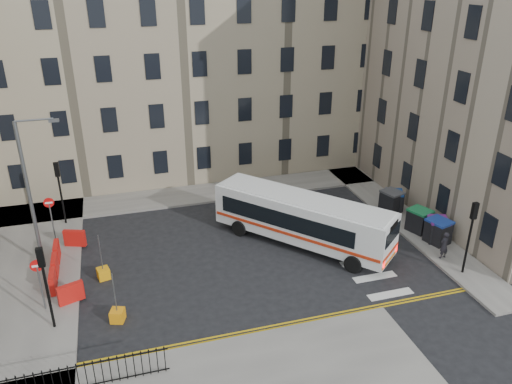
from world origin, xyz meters
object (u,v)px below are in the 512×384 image
wheelie_bin_a (438,231)px  bollard_chevron (118,315)px  streetlamp (29,193)px  bus (302,218)px  wheelie_bin_d (391,201)px  wheelie_bin_c (419,220)px  bollard_yellow (104,273)px  wheelie_bin_e (394,201)px  wheelie_bin_b (437,229)px  pedestrian (444,245)px

wheelie_bin_a → bollard_chevron: (-18.41, -1.88, -0.58)m
streetlamp → bus: size_ratio=0.83×
wheelie_bin_a → wheelie_bin_d: bearing=79.5°
wheelie_bin_c → bollard_yellow: wheelie_bin_c is taller
bus → bollard_yellow: bus is taller
wheelie_bin_e → bollard_yellow: 18.95m
wheelie_bin_c → bollard_chevron: 18.48m
wheelie_bin_b → wheelie_bin_c: 1.38m
streetlamp → bollard_yellow: streetlamp is taller
bus → pedestrian: bearing=-70.7°
bollard_yellow → wheelie_bin_a: bearing=-5.7°
wheelie_bin_b → wheelie_bin_e: (-0.31, 4.34, -0.04)m
wheelie_bin_c → wheelie_bin_d: 2.90m
wheelie_bin_a → wheelie_bin_e: (-0.22, 4.57, -0.05)m
bollard_yellow → wheelie_bin_e: bearing=8.1°
bus → wheelie_bin_e: 7.79m
streetlamp → wheelie_bin_d: streetlamp is taller
wheelie_bin_b → bollard_chevron: wheelie_bin_b is taller
wheelie_bin_d → streetlamp: bearing=162.9°
wheelie_bin_b → wheelie_bin_c: (-0.34, 1.34, 0.00)m
wheelie_bin_e → bollard_chevron: (-18.18, -6.44, -0.53)m
bus → wheelie_bin_a: bearing=-58.0°
streetlamp → wheelie_bin_c: (21.93, -2.78, -3.47)m
bus → pedestrian: bus is taller
wheelie_bin_a → streetlamp: bearing=152.4°
wheelie_bin_a → bollard_chevron: bearing=169.3°
wheelie_bin_b → pedestrian: size_ratio=0.99×
wheelie_bin_a → pedestrian: 1.77m
wheelie_bin_a → wheelie_bin_d: wheelie_bin_a is taller
wheelie_bin_a → wheelie_bin_d: size_ratio=1.00×
streetlamp → wheelie_bin_a: bearing=-11.1°
bus → bollard_yellow: (-11.31, -0.51, -1.39)m
wheelie_bin_b → pedestrian: 2.01m
wheelie_bin_c → pedestrian: (-0.49, -3.17, 0.09)m
wheelie_bin_c → pedestrian: bearing=-119.1°
bollard_yellow → bus: bearing=2.6°
bus → bollard_yellow: 11.41m
bus → wheelie_bin_e: size_ratio=6.30×
bus → bollard_chevron: size_ratio=16.27×
wheelie_bin_e → wheelie_bin_c: bearing=-66.1°
pedestrian → streetlamp: bearing=-28.0°
bus → bollard_yellow: size_ratio=16.27×
wheelie_bin_c → bollard_chevron: (-18.15, -3.44, -0.57)m
wheelie_bin_c → wheelie_bin_d: size_ratio=1.01×
wheelie_bin_d → pedestrian: (-0.27, -6.06, 0.08)m
wheelie_bin_d → bollard_yellow: bearing=170.4°
wheelie_bin_d → pedestrian: bearing=-110.0°
wheelie_bin_a → pedestrian: bearing=-131.3°
bus → wheelie_bin_e: bus is taller
bus → streetlamp: bearing=132.0°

